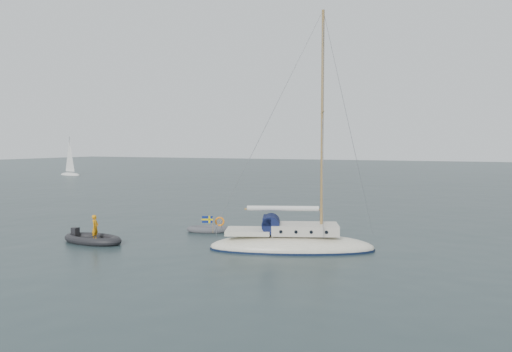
% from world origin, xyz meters
% --- Properties ---
extents(ground, '(300.00, 300.00, 0.00)m').
position_xyz_m(ground, '(0.00, 0.00, 0.00)').
color(ground, black).
rests_on(ground, ground).
extents(sailboat, '(9.69, 2.90, 13.80)m').
position_xyz_m(sailboat, '(1.66, -2.84, 1.04)').
color(sailboat, white).
rests_on(sailboat, ground).
extents(dinghy, '(2.92, 1.32, 0.42)m').
position_xyz_m(dinghy, '(-5.44, 0.28, 0.18)').
color(dinghy, '#4F4F54').
rests_on(dinghy, ground).
extents(rib, '(4.19, 1.91, 1.72)m').
position_xyz_m(rib, '(-10.04, -5.69, 0.26)').
color(rib, black).
rests_on(rib, ground).
extents(distant_yacht_a, '(5.81, 3.10, 7.69)m').
position_xyz_m(distant_yacht_a, '(-58.61, 42.51, 3.29)').
color(distant_yacht_a, silver).
rests_on(distant_yacht_a, ground).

